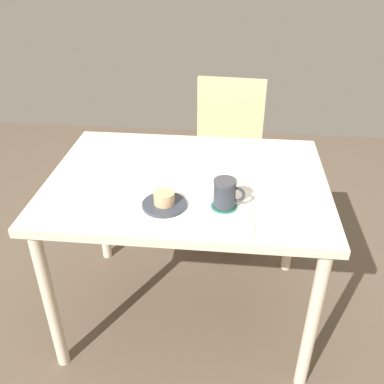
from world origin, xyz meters
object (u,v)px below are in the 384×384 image
(pastry_plate, at_px, (164,205))
(coffee_mug, at_px, (225,193))
(dining_table, at_px, (187,195))
(pastry, at_px, (164,198))
(wooden_chair, at_px, (227,155))

(pastry_plate, xyz_separation_m, coffee_mug, (0.22, 0.02, 0.05))
(dining_table, xyz_separation_m, pastry_plate, (-0.06, -0.22, 0.09))
(dining_table, bearing_deg, pastry, -104.90)
(dining_table, bearing_deg, coffee_mug, -51.98)
(pastry, xyz_separation_m, coffee_mug, (0.22, 0.02, 0.02))
(dining_table, distance_m, wooden_chair, 0.78)
(pastry_plate, distance_m, coffee_mug, 0.23)
(dining_table, relative_size, coffee_mug, 9.84)
(wooden_chair, bearing_deg, dining_table, 82.91)
(pastry, distance_m, coffee_mug, 0.22)
(coffee_mug, bearing_deg, wooden_chair, 90.64)
(wooden_chair, height_order, pastry, wooden_chair)
(coffee_mug, bearing_deg, pastry, -175.65)
(dining_table, xyz_separation_m, wooden_chair, (0.15, 0.75, -0.18))
(wooden_chair, xyz_separation_m, coffee_mug, (0.01, -0.95, 0.32))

